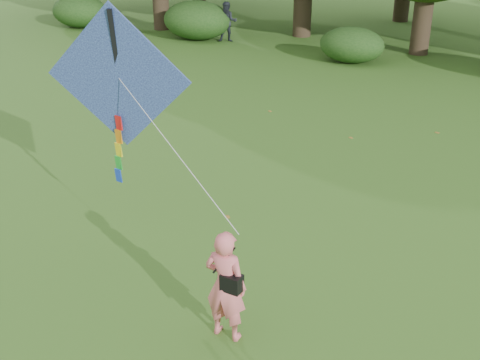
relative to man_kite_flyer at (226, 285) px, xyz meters
The scene contains 7 objects.
ground 1.01m from the man_kite_flyer, 166.04° to the left, with size 100.00×100.00×0.00m, color #265114.
man_kite_flyer is the anchor object (origin of this frame).
bystander_left 21.20m from the man_kite_flyer, 121.03° to the left, with size 0.89×0.69×1.83m, color #252A32.
crossbody_bag 0.17m from the man_kite_flyer, 14.61° to the right, with size 0.43×0.20×0.71m.
flying_kite 3.99m from the man_kite_flyer, 154.66° to the left, with size 4.44×1.84×3.29m.
shrub_band 17.76m from the man_kite_flyer, 93.85° to the left, with size 39.15×3.22×1.88m.
fallen_leaves 4.62m from the man_kite_flyer, 92.27° to the left, with size 9.76×14.21×0.01m.
Camera 1 is at (4.28, -6.30, 5.91)m, focal length 45.00 mm.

